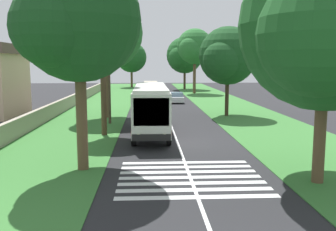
% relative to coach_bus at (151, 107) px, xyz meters
% --- Properties ---
extents(ground, '(160.00, 160.00, 0.00)m').
position_rel_coach_bus_xyz_m(ground, '(-3.26, -1.80, -2.15)').
color(ground, '#262628').
extents(grass_verge_left, '(120.00, 8.00, 0.04)m').
position_rel_coach_bus_xyz_m(grass_verge_left, '(11.74, 6.40, -2.13)').
color(grass_verge_left, '#387533').
rests_on(grass_verge_left, ground).
extents(grass_verge_right, '(120.00, 8.00, 0.04)m').
position_rel_coach_bus_xyz_m(grass_verge_right, '(11.74, -10.00, -2.13)').
color(grass_verge_right, '#387533').
rests_on(grass_verge_right, ground).
extents(centre_line, '(110.00, 0.16, 0.01)m').
position_rel_coach_bus_xyz_m(centre_line, '(11.74, -1.80, -2.14)').
color(centre_line, silver).
rests_on(centre_line, ground).
extents(coach_bus, '(11.16, 2.62, 3.73)m').
position_rel_coach_bus_xyz_m(coach_bus, '(0.00, 0.00, 0.00)').
color(coach_bus, silver).
rests_on(coach_bus, ground).
extents(zebra_crossing, '(5.85, 6.80, 0.01)m').
position_rel_coach_bus_xyz_m(zebra_crossing, '(-11.04, -1.80, -2.14)').
color(zebra_crossing, silver).
rests_on(zebra_crossing, ground).
extents(trailing_car_0, '(4.30, 1.78, 1.43)m').
position_rel_coach_bus_xyz_m(trailing_car_0, '(18.16, 0.29, -1.48)').
color(trailing_car_0, '#B21E1E').
rests_on(trailing_car_0, ground).
extents(trailing_car_1, '(4.30, 1.78, 1.43)m').
position_rel_coach_bus_xyz_m(trailing_car_1, '(23.52, -3.75, -1.48)').
color(trailing_car_1, silver).
rests_on(trailing_car_1, ground).
extents(trailing_minibus_0, '(6.00, 2.14, 2.53)m').
position_rel_coach_bus_xyz_m(trailing_minibus_0, '(31.30, -0.19, -0.60)').
color(trailing_minibus_0, '#BFB299').
rests_on(trailing_minibus_0, ground).
extents(roadside_tree_left_0, '(5.34, 4.45, 9.76)m').
position_rel_coach_bus_xyz_m(roadside_tree_left_0, '(-0.11, 3.62, 5.28)').
color(roadside_tree_left_0, '#4C3826').
rests_on(roadside_tree_left_0, grass_verge_left).
extents(roadside_tree_left_1, '(8.74, 7.35, 11.96)m').
position_rel_coach_bus_xyz_m(roadside_tree_left_1, '(9.05, 4.57, 6.01)').
color(roadside_tree_left_1, brown).
rests_on(roadside_tree_left_1, grass_verge_left).
extents(roadside_tree_left_2, '(7.72, 6.81, 10.12)m').
position_rel_coach_bus_xyz_m(roadside_tree_left_2, '(57.78, 4.06, 4.45)').
color(roadside_tree_left_2, brown).
rests_on(roadside_tree_left_2, grass_verge_left).
extents(roadside_tree_left_3, '(7.31, 6.08, 10.50)m').
position_rel_coach_bus_xyz_m(roadside_tree_left_3, '(-9.31, 3.67, 5.17)').
color(roadside_tree_left_3, brown).
rests_on(roadside_tree_left_3, grass_verge_left).
extents(roadside_tree_right_0, '(7.53, 6.31, 11.53)m').
position_rel_coach_bus_xyz_m(roadside_tree_right_0, '(39.30, -7.98, 6.08)').
color(roadside_tree_right_0, brown).
rests_on(roadside_tree_right_0, grass_verge_right).
extents(roadside_tree_right_1, '(9.31, 7.49, 10.76)m').
position_rel_coach_bus_xyz_m(roadside_tree_right_1, '(-11.94, -7.32, 4.67)').
color(roadside_tree_right_1, brown).
rests_on(roadside_tree_right_1, grass_verge_right).
extents(roadside_tree_right_2, '(8.86, 7.51, 10.80)m').
position_rel_coach_bus_xyz_m(roadside_tree_right_2, '(49.92, -7.21, 4.74)').
color(roadside_tree_right_2, '#4C3826').
rests_on(roadside_tree_right_2, grass_verge_right).
extents(roadside_tree_right_3, '(7.09, 5.89, 9.08)m').
position_rel_coach_bus_xyz_m(roadside_tree_right_3, '(9.82, -7.74, 3.86)').
color(roadside_tree_right_3, '#3D2D1E').
rests_on(roadside_tree_right_3, grass_verge_right).
extents(utility_pole, '(0.24, 1.40, 8.49)m').
position_rel_coach_bus_xyz_m(utility_pole, '(5.30, 3.65, 2.28)').
color(utility_pole, '#473828').
rests_on(utility_pole, grass_verge_left).
extents(roadside_wall, '(70.00, 0.40, 1.40)m').
position_rel_coach_bus_xyz_m(roadside_wall, '(16.74, 9.80, -1.41)').
color(roadside_wall, '#9E937F').
rests_on(roadside_wall, grass_verge_left).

